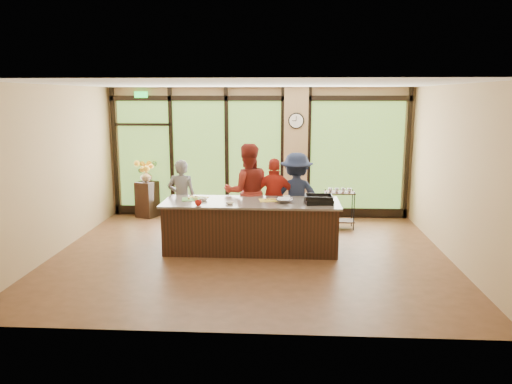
# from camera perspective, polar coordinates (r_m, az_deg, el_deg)

# --- Properties ---
(floor) EXTENTS (7.00, 7.00, 0.00)m
(floor) POSITION_cam_1_polar(r_m,az_deg,el_deg) (9.01, -0.69, -7.21)
(floor) COLOR #4C2F1B
(floor) RESTS_ON ground
(ceiling) EXTENTS (7.00, 7.00, 0.00)m
(ceiling) POSITION_cam_1_polar(r_m,az_deg,el_deg) (8.56, -0.74, 12.24)
(ceiling) COLOR white
(ceiling) RESTS_ON back_wall
(back_wall) EXTENTS (7.00, 0.00, 7.00)m
(back_wall) POSITION_cam_1_polar(r_m,az_deg,el_deg) (11.63, 0.34, 4.50)
(back_wall) COLOR tan
(back_wall) RESTS_ON floor
(left_wall) EXTENTS (0.00, 6.00, 6.00)m
(left_wall) POSITION_cam_1_polar(r_m,az_deg,el_deg) (9.57, -22.13, 2.29)
(left_wall) COLOR tan
(left_wall) RESTS_ON floor
(right_wall) EXTENTS (0.00, 6.00, 6.00)m
(right_wall) POSITION_cam_1_polar(r_m,az_deg,el_deg) (9.11, 21.83, 1.91)
(right_wall) COLOR tan
(right_wall) RESTS_ON floor
(window_wall) EXTENTS (6.90, 0.12, 3.00)m
(window_wall) POSITION_cam_1_polar(r_m,az_deg,el_deg) (11.59, 1.14, 3.95)
(window_wall) COLOR tan
(window_wall) RESTS_ON floor
(island_base) EXTENTS (3.10, 1.00, 0.88)m
(island_base) POSITION_cam_1_polar(r_m,az_deg,el_deg) (9.17, -0.57, -4.01)
(island_base) COLOR black
(island_base) RESTS_ON floor
(countertop) EXTENTS (3.20, 1.10, 0.04)m
(countertop) POSITION_cam_1_polar(r_m,az_deg,el_deg) (9.06, -0.57, -1.20)
(countertop) COLOR #71665E
(countertop) RESTS_ON island_base
(wall_clock) EXTENTS (0.36, 0.04, 0.36)m
(wall_clock) POSITION_cam_1_polar(r_m,az_deg,el_deg) (11.42, 4.61, 8.12)
(wall_clock) COLOR black
(wall_clock) RESTS_ON window_wall
(cook_left) EXTENTS (0.58, 0.39, 1.57)m
(cook_left) POSITION_cam_1_polar(r_m,az_deg,el_deg) (10.10, -8.48, -0.72)
(cook_left) COLOR slate
(cook_left) RESTS_ON floor
(cook_midleft) EXTENTS (1.06, 0.91, 1.90)m
(cook_midleft) POSITION_cam_1_polar(r_m,az_deg,el_deg) (9.79, -1.00, 0.02)
(cook_midleft) COLOR maroon
(cook_midleft) RESTS_ON floor
(cook_midright) EXTENTS (0.97, 0.45, 1.62)m
(cook_midright) POSITION_cam_1_polar(r_m,az_deg,el_deg) (9.76, 2.16, -0.86)
(cook_midright) COLOR #B5291B
(cook_midright) RESTS_ON floor
(cook_right) EXTENTS (1.12, 0.66, 1.72)m
(cook_right) POSITION_cam_1_polar(r_m,az_deg,el_deg) (9.83, 4.61, -0.51)
(cook_right) COLOR #1A223A
(cook_right) RESTS_ON floor
(roasting_pan) EXTENTS (0.52, 0.43, 0.09)m
(roasting_pan) POSITION_cam_1_polar(r_m,az_deg,el_deg) (8.94, 7.18, -1.05)
(roasting_pan) COLOR black
(roasting_pan) RESTS_ON countertop
(mixing_bowl) EXTENTS (0.33, 0.33, 0.07)m
(mixing_bowl) POSITION_cam_1_polar(r_m,az_deg,el_deg) (8.96, 3.20, -0.98)
(mixing_bowl) COLOR silver
(mixing_bowl) RESTS_ON countertop
(cutting_board_left) EXTENTS (0.46, 0.38, 0.01)m
(cutting_board_left) POSITION_cam_1_polar(r_m,az_deg,el_deg) (9.29, -7.16, -0.82)
(cutting_board_left) COLOR #4D9435
(cutting_board_left) RESTS_ON countertop
(cutting_board_center) EXTENTS (0.41, 0.34, 0.01)m
(cutting_board_center) POSITION_cam_1_polar(r_m,az_deg,el_deg) (9.41, -6.74, -0.67)
(cutting_board_center) COLOR yellow
(cutting_board_center) RESTS_ON countertop
(cutting_board_right) EXTENTS (0.40, 0.33, 0.01)m
(cutting_board_right) POSITION_cam_1_polar(r_m,az_deg,el_deg) (9.13, 1.54, -0.94)
(cutting_board_right) COLOR yellow
(cutting_board_right) RESTS_ON countertop
(prep_bowl_near) EXTENTS (0.16, 0.16, 0.05)m
(prep_bowl_near) POSITION_cam_1_polar(r_m,az_deg,el_deg) (9.17, -6.05, -0.84)
(prep_bowl_near) COLOR white
(prep_bowl_near) RESTS_ON countertop
(prep_bowl_mid) EXTENTS (0.17, 0.17, 0.04)m
(prep_bowl_mid) POSITION_cam_1_polar(r_m,az_deg,el_deg) (8.85, -3.05, -1.24)
(prep_bowl_mid) COLOR white
(prep_bowl_mid) RESTS_ON countertop
(prep_bowl_far) EXTENTS (0.16, 0.16, 0.04)m
(prep_bowl_far) POSITION_cam_1_polar(r_m,az_deg,el_deg) (9.38, 3.49, -0.56)
(prep_bowl_far) COLOR white
(prep_bowl_far) RESTS_ON countertop
(red_ramekin) EXTENTS (0.16, 0.16, 0.10)m
(red_ramekin) POSITION_cam_1_polar(r_m,az_deg,el_deg) (8.76, -6.61, -1.24)
(red_ramekin) COLOR red
(red_ramekin) RESTS_ON countertop
(flower_stand) EXTENTS (0.54, 0.54, 0.83)m
(flower_stand) POSITION_cam_1_polar(r_m,az_deg,el_deg) (11.98, -12.32, -0.81)
(flower_stand) COLOR black
(flower_stand) RESTS_ON floor
(flower_vase) EXTENTS (0.34, 0.34, 0.28)m
(flower_vase) POSITION_cam_1_polar(r_m,az_deg,el_deg) (11.88, -12.42, 1.82)
(flower_vase) COLOR #8E724D
(flower_vase) RESTS_ON flower_stand
(bar_cart) EXTENTS (0.65, 0.38, 0.88)m
(bar_cart) POSITION_cam_1_polar(r_m,az_deg,el_deg) (10.81, 9.51, -1.38)
(bar_cart) COLOR black
(bar_cart) RESTS_ON floor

